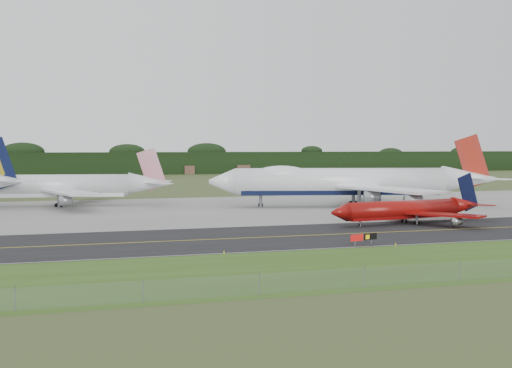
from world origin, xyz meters
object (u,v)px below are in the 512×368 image
(jet_star_tail, at_px, (59,187))
(taxiway_sign, at_px, (364,237))
(jet_ba_747, at_px, (350,182))
(jet_red_737, at_px, (410,210))

(jet_star_tail, xyz_separation_m, taxiway_sign, (41.93, -89.10, -3.78))
(jet_ba_747, xyz_separation_m, jet_red_737, (-5.30, -38.92, -3.58))
(jet_star_tail, height_order, taxiway_sign, jet_star_tail)
(jet_star_tail, bearing_deg, jet_red_737, -44.47)
(jet_red_737, height_order, taxiway_sign, jet_red_737)
(jet_ba_747, distance_m, jet_red_737, 39.44)
(jet_ba_747, xyz_separation_m, taxiway_sign, (-28.15, -64.43, -5.06))
(jet_ba_747, height_order, jet_red_737, jet_ba_747)
(jet_star_tail, distance_m, taxiway_sign, 98.55)
(taxiway_sign, bearing_deg, jet_red_737, 48.16)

